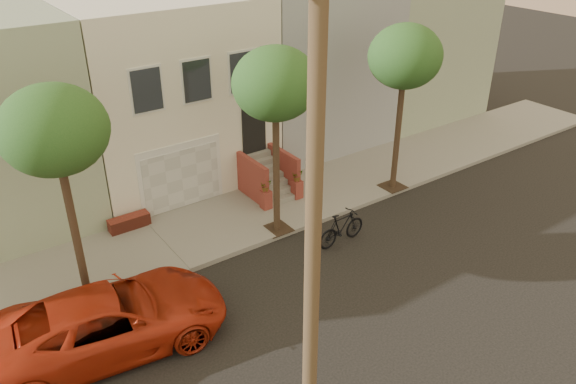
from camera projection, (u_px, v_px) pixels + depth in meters
ground at (325, 303)px, 16.22m from camera, size 90.00×90.00×0.00m
sidewalk at (231, 222)px, 20.05m from camera, size 40.00×3.70×0.15m
house_row at (153, 83)px, 22.57m from camera, size 33.10×11.70×7.00m
tree_left at (54, 132)px, 13.76m from camera, size 2.70×2.57×6.30m
tree_mid at (275, 85)px, 17.07m from camera, size 2.70×2.57×6.30m
tree_right at (405, 57)px, 19.87m from camera, size 2.70×2.57×6.30m
pickup_truck at (110, 320)px, 14.34m from camera, size 6.25×3.44×1.66m
motorcycle at (342, 228)px, 18.72m from camera, size 1.96×0.64×1.17m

